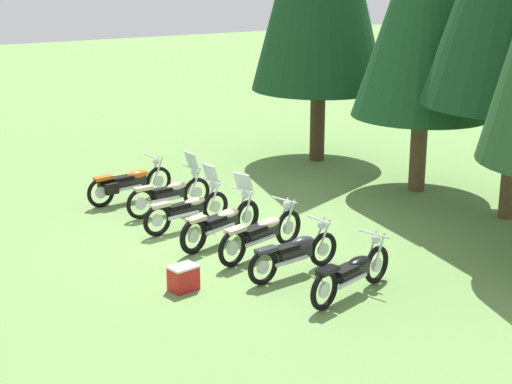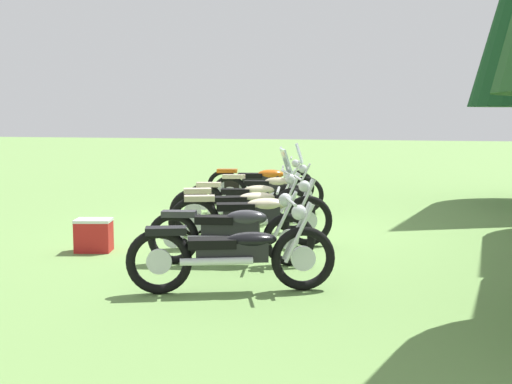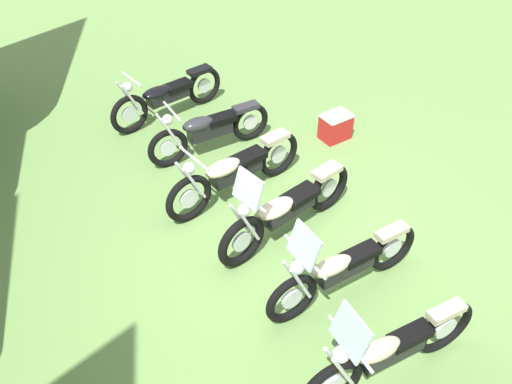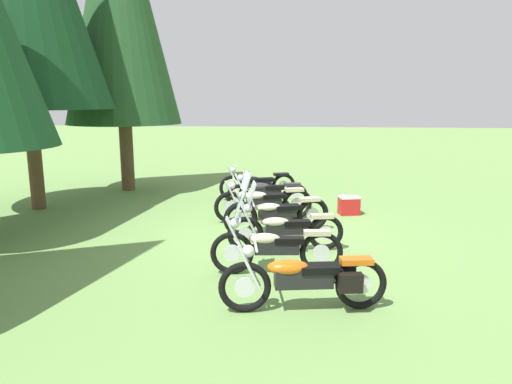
# 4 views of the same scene
# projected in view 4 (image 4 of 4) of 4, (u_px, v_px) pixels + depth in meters

# --- Properties ---
(ground_plane) EXTENTS (80.00, 80.00, 0.00)m
(ground_plane) POSITION_uv_depth(u_px,v_px,m) (272.00, 234.00, 10.11)
(ground_plane) COLOR #6B934C
(motorcycle_0) EXTENTS (0.87, 2.33, 1.02)m
(motorcycle_0) POSITION_uv_depth(u_px,v_px,m) (306.00, 278.00, 6.38)
(motorcycle_0) COLOR black
(motorcycle_0) RESTS_ON ground_plane
(motorcycle_1) EXTENTS (0.70, 2.22, 1.37)m
(motorcycle_1) POSITION_uv_depth(u_px,v_px,m) (275.00, 247.00, 7.73)
(motorcycle_1) COLOR black
(motorcycle_1) RESTS_ON ground_plane
(motorcycle_2) EXTENTS (0.76, 2.24, 1.36)m
(motorcycle_2) POSITION_uv_depth(u_px,v_px,m) (284.00, 228.00, 8.91)
(motorcycle_2) COLOR black
(motorcycle_2) RESTS_ON ground_plane
(motorcycle_3) EXTENTS (1.01, 2.28, 1.38)m
(motorcycle_3) POSITION_uv_depth(u_px,v_px,m) (276.00, 212.00, 10.10)
(motorcycle_3) COLOR black
(motorcycle_3) RESTS_ON ground_plane
(motorcycle_4) EXTENTS (0.98, 2.33, 1.03)m
(motorcycle_4) POSITION_uv_depth(u_px,v_px,m) (263.00, 201.00, 11.15)
(motorcycle_4) COLOR black
(motorcycle_4) RESTS_ON ground_plane
(motorcycle_5) EXTENTS (0.67, 2.17, 0.99)m
(motorcycle_5) POSITION_uv_depth(u_px,v_px,m) (266.00, 193.00, 12.34)
(motorcycle_5) COLOR black
(motorcycle_5) RESTS_ON ground_plane
(motorcycle_6) EXTENTS (0.95, 2.21, 1.01)m
(motorcycle_6) POSITION_uv_depth(u_px,v_px,m) (257.00, 184.00, 13.66)
(motorcycle_6) COLOR black
(motorcycle_6) RESTS_ON ground_plane
(picnic_cooler) EXTENTS (0.47, 0.57, 0.47)m
(picnic_cooler) POSITION_uv_depth(u_px,v_px,m) (349.00, 205.00, 11.80)
(picnic_cooler) COLOR red
(picnic_cooler) RESTS_ON ground_plane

